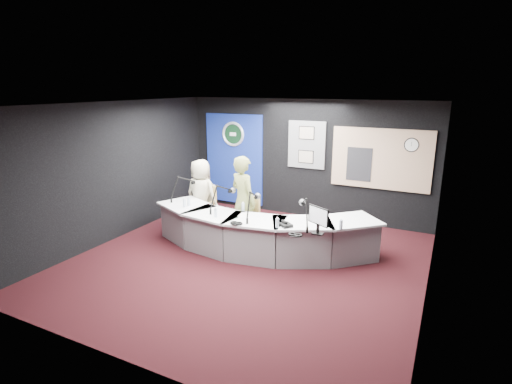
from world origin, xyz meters
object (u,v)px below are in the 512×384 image
at_px(armchair_right, 243,219).
at_px(person_woman, 243,201).
at_px(broadcast_desk, 257,232).
at_px(armchair_left, 202,209).
at_px(person_man, 201,195).

relative_size(armchair_right, person_woman, 0.59).
distance_m(broadcast_desk, armchair_left, 1.75).
height_order(broadcast_desk, armchair_right, armchair_right).
relative_size(armchair_left, armchair_right, 0.87).
bearing_deg(person_woman, person_man, 9.12).
relative_size(armchair_left, person_woman, 0.51).
xyz_separation_m(broadcast_desk, armchair_left, (-1.65, 0.57, 0.08)).
relative_size(broadcast_desk, armchair_left, 4.92).
height_order(person_man, person_woman, person_woman).
height_order(broadcast_desk, person_woman, person_woman).
xyz_separation_m(armchair_right, person_man, (-1.23, 0.35, 0.26)).
bearing_deg(person_woman, armchair_right, -91.68).
bearing_deg(person_woman, armchair_left, 9.12).
bearing_deg(person_man, armchair_right, 166.43).
height_order(broadcast_desk, person_man, person_man).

